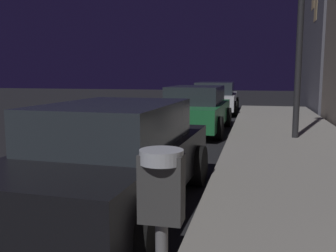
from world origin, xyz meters
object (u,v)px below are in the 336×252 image
at_px(car_green, 196,109).
at_px(car_silver, 215,97).
at_px(car_black, 114,156).
at_px(parking_meter, 162,223).

distance_m(car_green, car_silver, 5.94).
distance_m(car_black, car_silver, 12.93).
bearing_deg(car_green, car_black, -90.00).
bearing_deg(car_black, parking_meter, -65.20).
relative_size(parking_meter, car_silver, 0.29).
bearing_deg(car_black, car_green, 90.00).
relative_size(car_black, car_green, 0.98).
distance_m(car_black, car_green, 6.99).
height_order(car_green, car_silver, same).
height_order(car_black, car_green, same).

